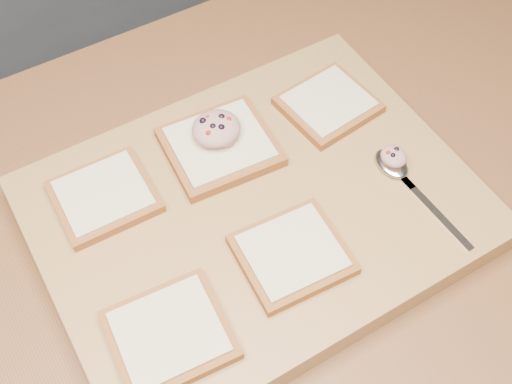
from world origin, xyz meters
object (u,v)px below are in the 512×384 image
cutting_board (256,212)px  bread_far_center (220,146)px  spoon (398,171)px  tuna_salad_dollop (216,128)px

cutting_board → bread_far_center: (0.00, 0.09, 0.03)m
bread_far_center → spoon: bearing=-40.0°
cutting_board → spoon: size_ratio=3.01×
tuna_salad_dollop → cutting_board: bearing=-91.6°
cutting_board → tuna_salad_dollop: 0.11m
cutting_board → tuna_salad_dollop: tuna_salad_dollop is taller
cutting_board → bread_far_center: bearing=89.0°
cutting_board → tuna_salad_dollop: size_ratio=8.29×
bread_far_center → tuna_salad_dollop: bearing=82.3°
tuna_salad_dollop → spoon: size_ratio=0.36×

